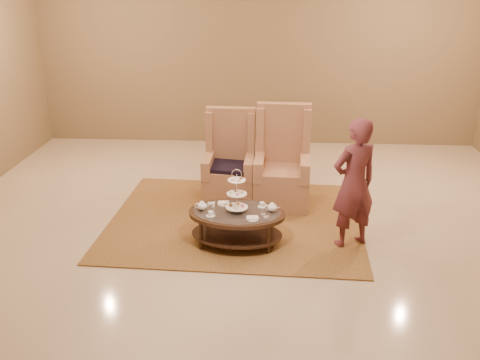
# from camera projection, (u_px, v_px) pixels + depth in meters

# --- Properties ---
(ground) EXTENTS (8.00, 8.00, 0.00)m
(ground) POSITION_uv_depth(u_px,v_px,m) (248.00, 239.00, 6.46)
(ground) COLOR beige
(ground) RESTS_ON ground
(ceiling) EXTENTS (8.00, 8.00, 0.02)m
(ceiling) POSITION_uv_depth(u_px,v_px,m) (248.00, 239.00, 6.46)
(ceiling) COLOR silver
(ceiling) RESTS_ON ground
(wall_back) EXTENTS (8.00, 0.04, 3.50)m
(wall_back) POSITION_uv_depth(u_px,v_px,m) (259.00, 48.00, 9.55)
(wall_back) COLOR olive
(wall_back) RESTS_ON ground
(rug) EXTENTS (3.30, 2.79, 0.02)m
(rug) POSITION_uv_depth(u_px,v_px,m) (235.00, 220.00, 6.94)
(rug) COLOR olive
(rug) RESTS_ON ground
(tea_table) EXTENTS (1.18, 0.86, 0.94)m
(tea_table) POSITION_uv_depth(u_px,v_px,m) (237.00, 217.00, 6.22)
(tea_table) COLOR black
(tea_table) RESTS_ON ground
(armchair_left) EXTENTS (0.70, 0.73, 1.27)m
(armchair_left) POSITION_uv_depth(u_px,v_px,m) (230.00, 170.00, 7.48)
(armchair_left) COLOR #AE7652
(armchair_left) RESTS_ON ground
(armchair_right) EXTENTS (0.77, 0.79, 1.36)m
(armchair_right) POSITION_uv_depth(u_px,v_px,m) (282.00, 171.00, 7.34)
(armchair_right) COLOR #AE7652
(armchair_right) RESTS_ON ground
(person) EXTENTS (0.67, 0.58, 1.55)m
(person) POSITION_uv_depth(u_px,v_px,m) (354.00, 184.00, 6.05)
(person) COLOR #5C272C
(person) RESTS_ON ground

